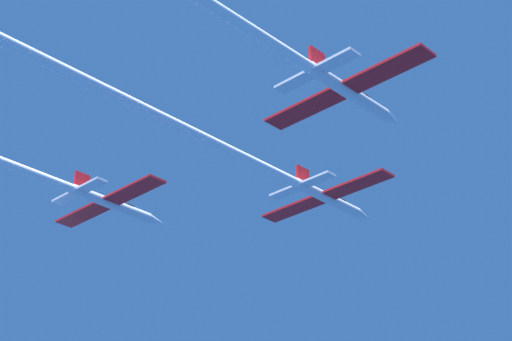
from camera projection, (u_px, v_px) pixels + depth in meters
jet_lead at (198, 135)px, 98.15m from camera, size 21.05×77.84×3.49m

